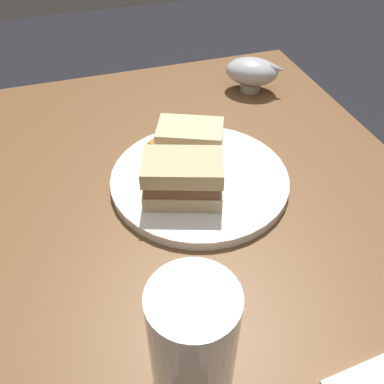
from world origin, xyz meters
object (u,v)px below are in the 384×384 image
at_px(pint_glass, 193,349).
at_px(sandwich_half_left, 190,141).
at_px(plate, 200,179).
at_px(sandwich_half_right, 183,179).
at_px(gravy_boat, 252,72).

bearing_deg(pint_glass, sandwich_half_left, 162.99).
relative_size(plate, sandwich_half_right, 2.15).
height_order(sandwich_half_right, pint_glass, pint_glass).
relative_size(sandwich_half_left, gravy_boat, 0.93).
height_order(sandwich_half_left, gravy_boat, sandwich_half_left).
height_order(plate, sandwich_half_left, sandwich_half_left).
distance_m(pint_glass, gravy_boat, 0.62).
bearing_deg(sandwich_half_left, sandwich_half_right, -23.55).
bearing_deg(sandwich_half_left, plate, -1.15).
xyz_separation_m(sandwich_half_left, sandwich_half_right, (0.09, -0.04, 0.00)).
bearing_deg(pint_glass, plate, 160.32).
distance_m(plate, gravy_boat, 0.32).
bearing_deg(gravy_boat, pint_glass, -29.02).
relative_size(pint_glass, gravy_boat, 1.17).
relative_size(sandwich_half_left, pint_glass, 0.80).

